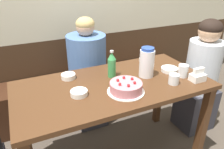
{
  "coord_description": "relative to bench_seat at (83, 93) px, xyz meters",
  "views": [
    {
      "loc": [
        -0.61,
        -1.3,
        1.55
      ],
      "look_at": [
        0.01,
        0.05,
        0.83
      ],
      "focal_mm": 35.0,
      "sensor_mm": 36.0,
      "label": 1
    }
  ],
  "objects": [
    {
      "name": "glass_tumbler_short",
      "position": [
        0.55,
        -0.95,
        0.59
      ],
      "size": [
        0.08,
        0.08,
        0.1
      ],
      "color": "silver",
      "rests_on": "dining_table"
    },
    {
      "name": "bowl_side_dish",
      "position": [
        0.46,
        -0.57,
        0.56
      ],
      "size": [
        0.13,
        0.13,
        0.03
      ],
      "color": "white",
      "rests_on": "dining_table"
    },
    {
      "name": "napkin_holder",
      "position": [
        0.6,
        -1.06,
        0.58
      ],
      "size": [
        0.11,
        0.08,
        0.11
      ],
      "color": "white",
      "rests_on": "dining_table"
    },
    {
      "name": "birthday_cake",
      "position": [
        0.03,
        -0.98,
        0.58
      ],
      "size": [
        0.26,
        0.26,
        0.09
      ],
      "color": "white",
      "rests_on": "dining_table"
    },
    {
      "name": "dining_table",
      "position": [
        0.0,
        -0.83,
        0.44
      ],
      "size": [
        1.45,
        0.71,
        0.78
      ],
      "color": "#4C2D19",
      "rests_on": "ground_plane"
    },
    {
      "name": "bowl_soup_white",
      "position": [
        -0.28,
        -0.61,
        0.56
      ],
      "size": [
        0.11,
        0.11,
        0.04
      ],
      "color": "white",
      "rests_on": "dining_table"
    },
    {
      "name": "water_pitcher",
      "position": [
        0.29,
        -0.82,
        0.66
      ],
      "size": [
        0.11,
        0.11,
        0.24
      ],
      "color": "white",
      "rests_on": "dining_table"
    },
    {
      "name": "bench_seat",
      "position": [
        0.0,
        0.0,
        0.0
      ],
      "size": [
        2.53,
        0.38,
        0.47
      ],
      "color": "#381E11",
      "rests_on": "ground_plane"
    },
    {
      "name": "person_grey_tee",
      "position": [
        0.98,
        -0.75,
        0.32
      ],
      "size": [
        0.34,
        0.31,
        1.15
      ],
      "rotation": [
        0.0,
        0.0,
        3.14
      ],
      "color": "#33333D",
      "rests_on": "ground_plane"
    },
    {
      "name": "bowl_sauce_shallow",
      "position": [
        -0.28,
        -0.88,
        0.56
      ],
      "size": [
        0.12,
        0.12,
        0.04
      ],
      "color": "white",
      "rests_on": "dining_table"
    },
    {
      "name": "bowl_rice_small",
      "position": [
        0.51,
        -0.83,
        0.56
      ],
      "size": [
        0.14,
        0.14,
        0.03
      ],
      "color": "white",
      "rests_on": "dining_table"
    },
    {
      "name": "glass_water_tall",
      "position": [
        0.4,
        -1.02,
        0.58
      ],
      "size": [
        0.08,
        0.08,
        0.08
      ],
      "color": "silver",
      "rests_on": "dining_table"
    },
    {
      "name": "soju_bottle",
      "position": [
        0.04,
        -0.72,
        0.65
      ],
      "size": [
        0.06,
        0.06,
        0.22
      ],
      "color": "#388E4C",
      "rests_on": "dining_table"
    },
    {
      "name": "person_dark_striped",
      "position": [
        -0.0,
        -0.21,
        0.34
      ],
      "size": [
        0.38,
        0.38,
        1.16
      ],
      "rotation": [
        0.0,
        0.0,
        -1.57
      ],
      "color": "#33333D",
      "rests_on": "ground_plane"
    },
    {
      "name": "back_wall",
      "position": [
        0.0,
        0.22,
        1.02
      ],
      "size": [
        4.8,
        0.04,
        2.5
      ],
      "color": "#3D2819",
      "rests_on": "ground_plane"
    }
  ]
}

